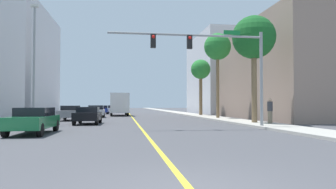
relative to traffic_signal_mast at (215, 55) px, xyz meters
name	(u,v)px	position (x,y,z in m)	size (l,w,h in m)	color
ground	(130,115)	(-4.65, 28.23, -4.67)	(192.00, 192.00, 0.00)	#47474C
sidewalk_left	(70,114)	(-13.32, 28.23, -4.60)	(2.69, 168.00, 0.15)	beige
sidewalk_right	(187,114)	(4.02, 28.23, -4.60)	(2.69, 168.00, 0.15)	#B2ADA3
lane_marking_center	(130,115)	(-4.65, 28.23, -4.67)	(0.16, 144.00, 0.01)	yellow
building_left_far	(8,63)	(-21.70, 27.30, 2.59)	(10.95, 17.07, 14.52)	silver
building_right_near	(319,73)	(15.60, 12.50, 0.34)	(17.34, 19.50, 10.04)	gray
building_right_far	(243,75)	(15.33, 33.77, 2.02)	(16.82, 17.00, 13.38)	silver
traffic_signal_mast	(215,55)	(0.00, 0.00, 0.00)	(9.93, 0.36, 6.11)	gray
street_lamp	(34,57)	(-12.48, 5.77, 0.41)	(0.56, 0.28, 9.01)	gray
palm_near	(254,39)	(4.13, 3.52, 1.89)	(3.31, 3.31, 8.17)	brown
palm_mid	(218,48)	(3.96, 12.21, 2.74)	(2.79, 2.79, 8.78)	brown
palm_far	(201,71)	(4.35, 20.90, 1.29)	(2.56, 2.56, 7.28)	brown
car_gray	(70,113)	(-10.72, 11.64, -3.94)	(1.82, 4.11, 1.40)	slate
car_blue	(103,110)	(-8.89, 31.82, -3.97)	(1.87, 3.88, 1.34)	#1E389E
car_white	(107,109)	(-8.60, 40.35, -3.97)	(2.08, 4.56, 1.35)	white
car_green	(34,120)	(-10.35, -2.18, -3.95)	(1.81, 4.37, 1.35)	#196638
car_black	(88,115)	(-8.44, 5.68, -3.98)	(1.89, 4.06, 1.32)	black
car_silver	(96,111)	(-8.84, 18.44, -3.95)	(1.97, 4.09, 1.41)	#BCBCC1
delivery_truck	(119,104)	(-6.22, 24.16, -3.07)	(2.64, 7.73, 2.99)	red
pedestrian	(270,111)	(4.71, 2.14, -3.62)	(0.38, 0.38, 1.81)	#726651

